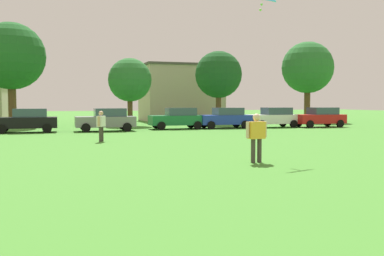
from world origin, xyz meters
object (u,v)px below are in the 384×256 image
at_px(adult_bystander, 256,134).
at_px(tree_right, 219,75).
at_px(parked_car_white_5, 274,117).
at_px(tree_far_right, 308,68).
at_px(tree_left, 11,56).
at_px(bystander_near_trees, 101,123).
at_px(parked_car_red_6, 320,117).
at_px(parked_car_black_1, 26,120).
at_px(tree_center, 130,80).
at_px(parked_car_blue_4, 225,118).
at_px(parked_car_green_3, 178,118).
at_px(parked_car_gray_2, 107,120).

distance_m(adult_bystander, tree_right, 27.49).
relative_size(parked_car_white_5, tree_far_right, 0.50).
relative_size(tree_left, tree_right, 1.27).
height_order(bystander_near_trees, parked_car_red_6, parked_car_red_6).
bearing_deg(adult_bystander, parked_car_black_1, 109.77).
distance_m(tree_center, tree_right, 8.70).
distance_m(parked_car_blue_4, tree_center, 9.64).
relative_size(parked_car_white_5, tree_right, 0.61).
xyz_separation_m(adult_bystander, tree_center, (-0.18, 25.48, 3.07)).
xyz_separation_m(parked_car_green_3, tree_center, (-2.82, 5.82, 3.25)).
bearing_deg(parked_car_blue_4, adult_bystander, 71.21).
relative_size(parked_car_red_6, tree_left, 0.48).
relative_size(parked_car_black_1, parked_car_red_6, 1.00).
height_order(parked_car_gray_2, parked_car_red_6, same).
distance_m(parked_car_gray_2, parked_car_red_6, 18.05).
height_order(parked_car_green_3, tree_center, tree_center).
xyz_separation_m(parked_car_black_1, parked_car_blue_4, (15.25, 0.56, 0.00)).
bearing_deg(tree_center, parked_car_red_6, -24.66).
xyz_separation_m(adult_bystander, parked_car_gray_2, (-3.08, 18.68, -0.17)).
height_order(tree_right, tree_far_right, tree_far_right).
distance_m(parked_car_green_3, parked_car_blue_4, 4.00).
distance_m(parked_car_green_3, tree_left, 15.49).
relative_size(parked_car_gray_2, tree_far_right, 0.50).
distance_m(bystander_near_trees, parked_car_blue_4, 14.47).
distance_m(adult_bystander, parked_car_white_5, 22.23).
bearing_deg(parked_car_black_1, parked_car_blue_4, -177.90).
height_order(parked_car_blue_4, tree_far_right, tree_far_right).
xyz_separation_m(parked_car_gray_2, parked_car_red_6, (18.05, -0.15, 0.00)).
height_order(parked_car_green_3, parked_car_white_5, same).
bearing_deg(parked_car_green_3, parked_car_black_1, 3.73).
bearing_deg(bystander_near_trees, parked_car_white_5, 149.31).
bearing_deg(parked_car_red_6, parked_car_white_5, -11.27).
distance_m(parked_car_green_3, parked_car_white_5, 8.35).
xyz_separation_m(bystander_near_trees, tree_far_right, (23.92, 17.76, 4.85)).
height_order(parked_car_black_1, tree_far_right, tree_far_right).
bearing_deg(parked_car_green_3, parked_car_white_5, 177.67).
bearing_deg(bystander_near_trees, tree_far_right, 154.86).
xyz_separation_m(adult_bystander, tree_right, (8.49, 25.88, 3.73)).
bearing_deg(parked_car_green_3, adult_bystander, 82.36).
distance_m(bystander_near_trees, tree_far_right, 30.18).
height_order(parked_car_white_5, tree_left, tree_left).
height_order(bystander_near_trees, tree_right, tree_right).
bearing_deg(tree_far_right, parked_car_white_5, -135.16).
xyz_separation_m(parked_car_blue_4, tree_left, (-16.77, 7.24, 5.18)).
xyz_separation_m(parked_car_blue_4, tree_right, (1.86, 6.39, 3.90)).
bearing_deg(parked_car_white_5, bystander_near_trees, 31.05).
relative_size(adult_bystander, tree_center, 0.29).
bearing_deg(tree_center, parked_car_white_5, -28.90).
height_order(parked_car_gray_2, tree_far_right, tree_far_right).
xyz_separation_m(parked_car_white_5, tree_far_right, (8.57, 8.52, 4.98)).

